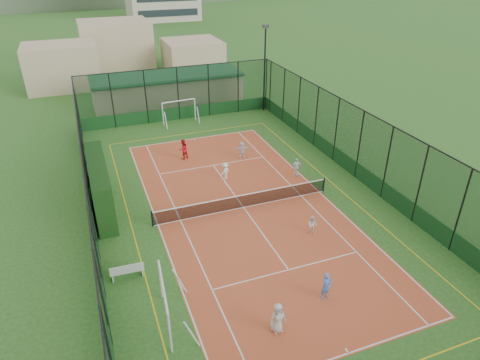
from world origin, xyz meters
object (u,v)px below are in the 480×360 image
at_px(clubhouse, 167,89).
at_px(futsal_goal_far, 179,112).
at_px(child_near_mid, 326,286).
at_px(child_far_back, 242,150).
at_px(child_far_left, 225,171).
at_px(futsal_goal_near, 165,304).
at_px(coach, 183,149).
at_px(floodlight_ne, 265,69).
at_px(child_near_left, 278,318).
at_px(child_near_right, 312,225).
at_px(child_far_right, 296,167).
at_px(white_bench, 127,270).

relative_size(clubhouse, futsal_goal_far, 4.68).
relative_size(child_near_mid, child_far_back, 1.06).
distance_m(child_near_mid, child_far_left, 12.84).
height_order(futsal_goal_near, futsal_goal_far, futsal_goal_near).
height_order(futsal_goal_far, child_near_mid, futsal_goal_far).
xyz_separation_m(futsal_goal_far, coach, (-1.60, -7.84, -0.23)).
bearing_deg(coach, futsal_goal_far, -128.41).
relative_size(clubhouse, child_far_back, 11.24).
distance_m(floodlight_ne, futsal_goal_near, 28.75).
bearing_deg(child_near_left, child_near_mid, 14.87).
distance_m(child_near_left, coach, 18.11).
relative_size(futsal_goal_far, child_near_right, 2.88).
relative_size(futsal_goal_far, child_near_mid, 2.26).
relative_size(child_near_right, child_far_right, 0.81).
height_order(futsal_goal_far, child_far_back, futsal_goal_far).
height_order(child_near_left, child_far_back, child_near_left).
bearing_deg(child_far_back, futsal_goal_near, 60.94).
xyz_separation_m(white_bench, child_near_left, (5.56, -5.73, 0.29)).
xyz_separation_m(white_bench, child_far_right, (12.88, 6.69, 0.24)).
bearing_deg(coach, white_bench, 37.30).
bearing_deg(futsal_goal_near, child_near_mid, -93.98).
bearing_deg(white_bench, clubhouse, 76.08).
bearing_deg(white_bench, floodlight_ne, 54.28).
distance_m(clubhouse, child_far_left, 17.97).
bearing_deg(futsal_goal_near, white_bench, 23.51).
bearing_deg(child_near_left, white_bench, 130.33).
bearing_deg(floodlight_ne, futsal_goal_far, -177.21).
relative_size(futsal_goal_far, child_far_back, 2.40).
bearing_deg(child_far_back, floodlight_ne, -118.98).
height_order(futsal_goal_near, child_far_back, futsal_goal_near).
xyz_separation_m(futsal_goal_far, child_near_mid, (0.92, -24.94, -0.32)).
height_order(child_near_left, child_far_right, child_near_left).
relative_size(white_bench, child_far_left, 1.33).
bearing_deg(child_far_left, child_near_mid, 60.30).
xyz_separation_m(clubhouse, child_far_right, (5.08, -19.35, -0.87)).
bearing_deg(child_far_right, child_far_left, -9.77).
bearing_deg(coach, child_far_right, 113.63).
xyz_separation_m(child_far_left, coach, (-1.97, 4.28, 0.19)).
height_order(futsal_goal_near, child_near_mid, futsal_goal_near).
bearing_deg(floodlight_ne, clubhouse, 147.88).
relative_size(floodlight_ne, child_near_mid, 5.75).
distance_m(white_bench, child_near_mid, 9.74).
xyz_separation_m(futsal_goal_far, child_far_left, (0.37, -12.12, -0.42)).
distance_m(white_bench, child_near_right, 10.50).
relative_size(child_near_mid, coach, 0.89).
relative_size(child_near_left, child_near_right, 1.32).
bearing_deg(child_far_right, child_near_mid, 75.26).
bearing_deg(floodlight_ne, child_near_left, -112.35).
xyz_separation_m(child_near_mid, child_far_left, (-0.55, 12.82, -0.10)).
relative_size(floodlight_ne, child_far_right, 5.91).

